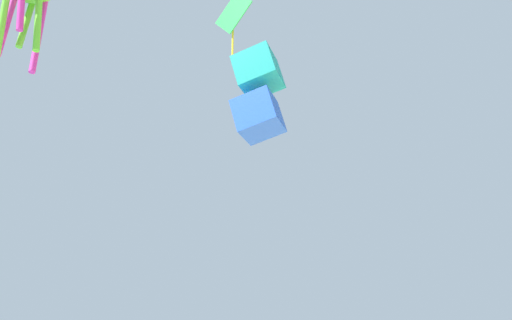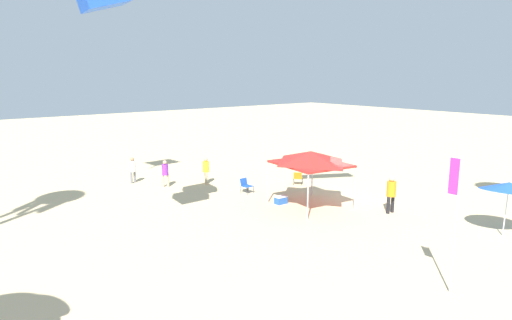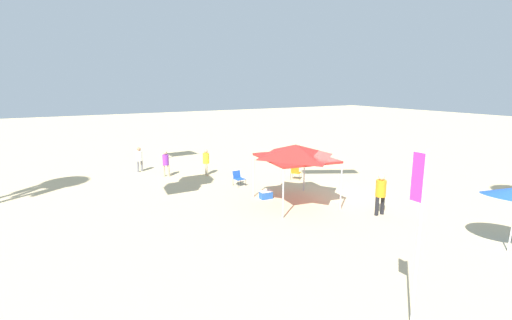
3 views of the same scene
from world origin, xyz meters
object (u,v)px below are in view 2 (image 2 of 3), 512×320
cooler_box (281,200)px  banner_flag (455,212)px  beach_umbrella (509,187)px  canopy_tent (311,158)px  folding_chair_facing_ocean (246,184)px  person_far_stroller (206,168)px  person_watching_sky (133,168)px  person_near_umbrella (391,191)px  person_by_tent (165,171)px  folding_chair_near_cooler (298,177)px

cooler_box → banner_flag: (-10.36, 2.33, 2.38)m
beach_umbrella → banner_flag: (-1.13, 6.74, 0.53)m
canopy_tent → folding_chair_facing_ocean: bearing=12.6°
beach_umbrella → folding_chair_facing_ocean: 13.03m
canopy_tent → folding_chair_facing_ocean: size_ratio=4.64×
banner_flag → person_far_stroller: banner_flag is taller
beach_umbrella → person_watching_sky: size_ratio=1.50×
cooler_box → person_near_umbrella: bearing=-145.3°
person_watching_sky → person_by_tent: size_ratio=1.00×
canopy_tent → banner_flag: (-9.09, 3.18, 0.07)m
beach_umbrella → person_watching_sky: beach_umbrella is taller
banner_flag → person_watching_sky: banner_flag is taller
canopy_tent → person_far_stroller: (7.37, 1.56, -1.54)m
banner_flag → person_near_umbrella: (5.86, -5.45, -1.49)m
folding_chair_near_cooler → person_watching_sky: (6.75, 7.65, 0.48)m
person_watching_sky → person_near_umbrella: size_ratio=0.88×
cooler_box → person_by_tent: (6.95, 3.04, 0.75)m
person_far_stroller → person_near_umbrella: 11.27m
person_watching_sky → person_near_umbrella: bearing=-82.3°
beach_umbrella → canopy_tent: bearing=24.1°
folding_chair_facing_ocean → cooler_box: folding_chair_facing_ocean is taller
folding_chair_facing_ocean → person_near_umbrella: (-7.40, -3.20, 0.61)m
canopy_tent → beach_umbrella: canopy_tent is taller
canopy_tent → folding_chair_near_cooler: (3.61, -2.65, -2.04)m
cooler_box → person_watching_sky: bearing=24.6°
folding_chair_facing_ocean → person_near_umbrella: size_ratio=0.44×
beach_umbrella → folding_chair_near_cooler: beach_umbrella is taller
folding_chair_near_cooler → cooler_box: bearing=83.1°
folding_chair_near_cooler → folding_chair_facing_ocean: (0.56, 3.58, 0.00)m
canopy_tent → cooler_box: 2.77m
banner_flag → person_watching_sky: size_ratio=2.66×
cooler_box → person_by_tent: bearing=23.6°
person_far_stroller → folding_chair_near_cooler: bearing=71.9°
person_by_tent → folding_chair_facing_ocean: bearing=159.0°
beach_umbrella → folding_chair_facing_ocean: (12.13, 4.49, -1.57)m
canopy_tent → cooler_box: size_ratio=5.99×
folding_chair_near_cooler → person_watching_sky: person_watching_sky is taller
folding_chair_facing_ocean → banner_flag: bearing=-105.5°
folding_chair_facing_ocean → beach_umbrella: bearing=-75.6°
beach_umbrella → folding_chair_near_cooler: bearing=4.5°
canopy_tent → person_near_umbrella: (-3.23, -2.27, -1.42)m
banner_flag → person_far_stroller: bearing=-5.6°
beach_umbrella → folding_chair_facing_ocean: bearing=20.3°
cooler_box → person_near_umbrella: (-4.50, -3.12, 0.88)m
canopy_tent → beach_umbrella: (-7.96, -3.56, -0.46)m
person_near_umbrella → cooler_box: bearing=127.6°
canopy_tent → person_by_tent: 9.22m
folding_chair_near_cooler → folding_chair_facing_ocean: size_ratio=1.00×
canopy_tent → banner_flag: size_ratio=0.88×
person_far_stroller → person_watching_sky: size_ratio=1.01×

